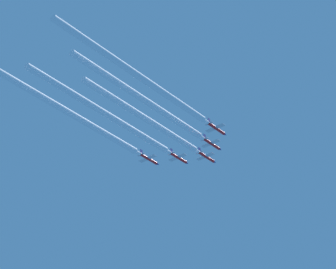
{
  "coord_description": "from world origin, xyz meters",
  "views": [
    {
      "loc": [
        180.73,
        -237.25,
        2.63
      ],
      "look_at": [
        0.04,
        -21.47,
        176.33
      ],
      "focal_mm": 85.1,
      "sensor_mm": 36.0,
      "label": 1
    }
  ],
  "objects_px": {
    "jet_lead": "(207,157)",
    "jet_outer_right": "(217,129)",
    "jet_left_wingman": "(179,158)",
    "jet_right_wingman": "(212,144)",
    "jet_outer_left": "(149,159)"
  },
  "relations": [
    {
      "from": "jet_lead",
      "to": "jet_left_wingman",
      "type": "distance_m",
      "value": 12.32
    },
    {
      "from": "jet_right_wingman",
      "to": "jet_outer_right",
      "type": "relative_size",
      "value": 1.0
    },
    {
      "from": "jet_lead",
      "to": "jet_left_wingman",
      "type": "bearing_deg",
      "value": -136.18
    },
    {
      "from": "jet_right_wingman",
      "to": "jet_outer_right",
      "type": "height_order",
      "value": "jet_right_wingman"
    },
    {
      "from": "jet_left_wingman",
      "to": "jet_outer_right",
      "type": "distance_m",
      "value": 30.11
    },
    {
      "from": "jet_lead",
      "to": "jet_right_wingman",
      "type": "height_order",
      "value": "jet_lead"
    },
    {
      "from": "jet_lead",
      "to": "jet_left_wingman",
      "type": "relative_size",
      "value": 1.0
    },
    {
      "from": "jet_left_wingman",
      "to": "jet_right_wingman",
      "type": "distance_m",
      "value": 18.49
    },
    {
      "from": "jet_outer_right",
      "to": "jet_right_wingman",
      "type": "bearing_deg",
      "value": 135.01
    },
    {
      "from": "jet_right_wingman",
      "to": "jet_outer_right",
      "type": "xyz_separation_m",
      "value": [
        9.83,
        -9.83,
        -0.99
      ]
    },
    {
      "from": "jet_left_wingman",
      "to": "jet_outer_right",
      "type": "bearing_deg",
      "value": -19.73
    },
    {
      "from": "jet_outer_left",
      "to": "jet_left_wingman",
      "type": "bearing_deg",
      "value": 47.61
    },
    {
      "from": "jet_lead",
      "to": "jet_outer_right",
      "type": "relative_size",
      "value": 1.0
    },
    {
      "from": "jet_lead",
      "to": "jet_outer_right",
      "type": "height_order",
      "value": "jet_lead"
    },
    {
      "from": "jet_right_wingman",
      "to": "jet_outer_left",
      "type": "relative_size",
      "value": 1.0
    }
  ]
}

